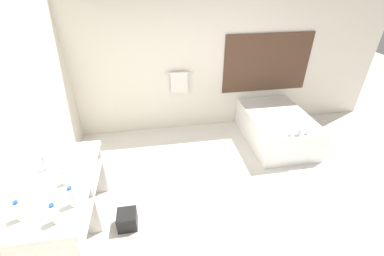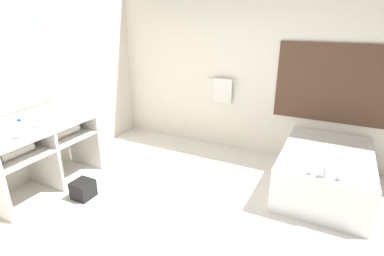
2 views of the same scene
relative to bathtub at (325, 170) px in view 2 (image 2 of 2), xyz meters
The scene contains 10 objects.
ground_plane 2.01m from the bathtub, 134.55° to the right, with size 16.00×16.00×0.00m, color silver.
wall_back_with_blinds 1.89m from the bathtub, 148.88° to the left, with size 7.40×0.13×2.70m.
wall_left_with_mirror 4.03m from the bathtub, 158.62° to the right, with size 0.08×7.40×2.70m.
vanity_counter 3.59m from the bathtub, 155.23° to the right, with size 0.66×1.43×0.87m.
sink_faucet 3.73m from the bathtub, 159.12° to the right, with size 0.09×0.04×0.18m.
bathtub is the anchor object (origin of this frame).
water_bottle_1 3.62m from the bathtub, 147.99° to the right, with size 0.07×0.07×0.22m.
soap_dispenser 3.59m from the bathtub, 153.47° to the right, with size 0.06×0.06×0.17m.
waste_bin 3.05m from the bathtub, 150.46° to the right, with size 0.24×0.24×0.22m.
bath_mat 1.28m from the bathtub, 86.54° to the right, with size 0.48×0.70×0.02m.
Camera 2 is at (1.39, -2.34, 2.14)m, focal length 28.00 mm.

